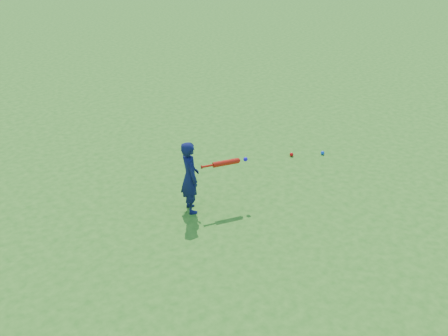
# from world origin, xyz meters

# --- Properties ---
(ground) EXTENTS (80.00, 80.00, 0.00)m
(ground) POSITION_xyz_m (0.00, 0.00, 0.00)
(ground) COLOR #2B6E1A
(ground) RESTS_ON ground
(child) EXTENTS (0.36, 0.44, 1.04)m
(child) POSITION_xyz_m (0.18, -0.52, 0.52)
(child) COLOR #0E1445
(child) RESTS_ON ground
(ground_ball_red) EXTENTS (0.07, 0.07, 0.07)m
(ground_ball_red) POSITION_xyz_m (2.53, -0.18, 0.03)
(ground_ball_red) COLOR red
(ground_ball_red) RESTS_ON ground
(ground_ball_blue) EXTENTS (0.07, 0.07, 0.07)m
(ground_ball_blue) POSITION_xyz_m (3.00, -0.46, 0.03)
(ground_ball_blue) COLOR blue
(ground_ball_blue) RESTS_ON ground
(bat_swing) EXTENTS (0.67, 0.25, 0.08)m
(bat_swing) POSITION_xyz_m (0.68, -0.71, 0.67)
(bat_swing) COLOR red
(bat_swing) RESTS_ON ground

